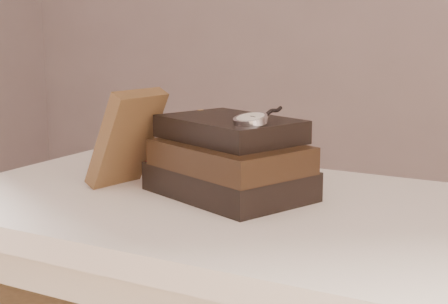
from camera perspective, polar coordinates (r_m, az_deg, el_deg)
The scene contains 5 objects.
table at distance 1.16m, azimuth 0.73°, elevation -8.44°, with size 1.00×0.60×0.75m.
book_stack at distance 1.14m, azimuth 0.48°, elevation -0.69°, with size 0.31×0.27×0.13m.
journal at distance 1.21m, azimuth -8.26°, elevation 1.18°, with size 0.03×0.11×0.19m, color #442D1A.
pocket_watch at distance 1.07m, azimuth 2.43°, elevation 2.85°, with size 0.07×0.16×0.02m.
eyeglasses at distance 1.27m, azimuth 0.80°, elevation 1.11°, with size 0.15×0.16×0.05m.
Camera 1 is at (0.52, -0.61, 1.04)m, focal length 53.88 mm.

